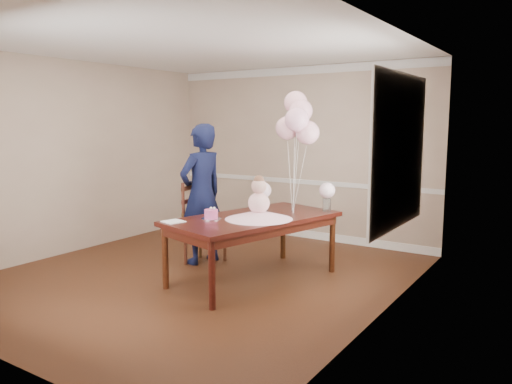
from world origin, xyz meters
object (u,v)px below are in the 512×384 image
(dining_table_top, at_px, (253,219))
(woman, at_px, (202,194))
(birthday_cake, at_px, (211,214))
(dining_chair_seat, at_px, (205,227))

(dining_table_top, xyz_separation_m, woman, (-0.98, 0.26, 0.18))
(dining_table_top, bearing_deg, birthday_cake, -113.96)
(dining_table_top, xyz_separation_m, dining_chair_seat, (-0.93, 0.26, -0.26))
(dining_table_top, xyz_separation_m, birthday_cake, (-0.31, -0.39, 0.08))
(dining_chair_seat, distance_m, woman, 0.44)
(dining_chair_seat, bearing_deg, birthday_cake, -56.00)
(dining_table_top, bearing_deg, woman, 179.48)
(dining_table_top, height_order, dining_chair_seat, dining_table_top)
(dining_table_top, relative_size, woman, 1.11)
(birthday_cake, height_order, dining_chair_seat, birthday_cake)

